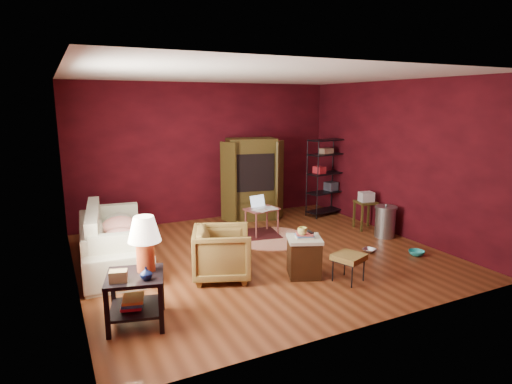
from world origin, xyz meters
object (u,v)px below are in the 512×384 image
tv_armoire (252,178)px  side_table (140,260)px  sofa (113,235)px  armchair (222,251)px  hamper (304,256)px  laptop_desk (262,211)px  wire_shelving (326,174)px

tv_armoire → side_table: bearing=-120.4°
sofa → side_table: 1.98m
sofa → armchair: 1.78m
hamper → laptop_desk: bearing=80.3°
side_table → laptop_desk: 3.50m
side_table → tv_armoire: (2.95, 3.31, 0.16)m
sofa → armchair: size_ratio=2.93×
side_table → tv_armoire: size_ratio=0.71×
armchair → wire_shelving: bearing=-34.8°
armchair → wire_shelving: (3.28, 2.21, 0.51)m
sofa → wire_shelving: bearing=-74.0°
armchair → side_table: (-1.25, -0.73, 0.32)m
side_table → wire_shelving: size_ratio=0.73×
sofa → laptop_desk: size_ratio=3.24×
tv_armoire → armchair: bearing=-112.0°
hamper → wire_shelving: (2.22, 2.66, 0.61)m
hamper → wire_shelving: 3.52m
side_table → wire_shelving: wire_shelving is taller
laptop_desk → hamper: bearing=-110.0°
side_table → laptop_desk: bearing=40.7°
armchair → laptop_desk: size_ratio=1.11×
side_table → laptop_desk: size_ratio=1.67×
hamper → tv_armoire: 3.15m
armchair → hamper: (1.06, -0.45, -0.10)m
hamper → tv_armoire: bearing=78.1°
armchair → hamper: size_ratio=1.23×
laptop_desk → armchair: bearing=-142.4°
hamper → side_table: bearing=-173.0°
tv_armoire → wire_shelving: 1.63m
armchair → side_table: size_ratio=0.66×
sofa → side_table: size_ratio=1.94×
laptop_desk → wire_shelving: wire_shelving is taller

